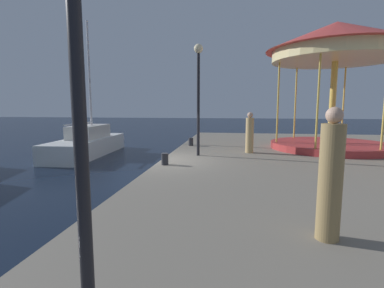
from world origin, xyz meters
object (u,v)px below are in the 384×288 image
Objects in this scene: lamp_post_mid_promenade at (198,81)px; bollard_center at (165,159)px; sailboat_white at (88,144)px; person_near_carousel at (330,179)px; carousel at (336,54)px; bollard_south at (191,142)px; person_by_the_water at (250,134)px; lamp_post_near_edge at (74,3)px.

bollard_center is (-0.90, -2.04, -2.80)m from lamp_post_mid_promenade.
sailboat_white is 3.86× the size of person_near_carousel.
carousel is 15.46× the size of bollard_south.
person_by_the_water is (3.00, 3.05, 0.62)m from bollard_center.
bollard_center is at bearing -134.49° from person_by_the_water.
carousel is 15.46× the size of bollard_center.
lamp_post_mid_promenade is at bearing -75.62° from bollard_south.
sailboat_white is 8.42m from bollard_center.
carousel reaches higher than bollard_south.
bollard_south is 4.91m from bollard_center.
lamp_post_near_edge is 7.68m from bollard_center.
lamp_post_near_edge is 12.37m from bollard_south.
sailboat_white is at bearing 135.63° from bollard_center.
lamp_post_mid_promenade is (-5.92, -2.69, -1.32)m from carousel.
sailboat_white reaches higher than bollard_center.
carousel is 3.54× the size of person_by_the_water.
sailboat_white is 9.49m from person_by_the_water.
lamp_post_mid_promenade reaches higher than lamp_post_near_edge.
person_near_carousel is at bearing -70.27° from bollard_south.
lamp_post_mid_promenade is at bearing 66.34° from bollard_center.
lamp_post_near_edge is (7.06, -13.04, 2.91)m from sailboat_white.
carousel reaches higher than bollard_center.
lamp_post_mid_promenade is 3.58m from bollard_center.
sailboat_white is 1.23× the size of carousel.
lamp_post_mid_promenade is (6.91, -3.84, 3.13)m from sailboat_white.
bollard_south is 0.23× the size of person_by_the_water.
carousel is at bearing 64.10° from lamp_post_near_edge.
bollard_south is (6.18, -0.98, 0.33)m from sailboat_white.
lamp_post_near_edge is 10.10× the size of bollard_south.
carousel is 1.40× the size of lamp_post_mid_promenade.
sailboat_white reaches higher than person_by_the_water.
lamp_post_near_edge is at bearing -89.08° from lamp_post_mid_promenade.
person_by_the_water is (9.01, -2.83, 0.95)m from sailboat_white.
lamp_post_near_edge is at bearing -85.82° from bollard_south.
lamp_post_mid_promenade is 4.07m from bollard_south.
carousel is at bearing 34.78° from bollard_center.
bollard_south is at bearing 88.11° from bollard_center.
sailboat_white is 6.26m from bollard_south.
lamp_post_mid_promenade is (-0.15, 9.20, 0.22)m from lamp_post_near_edge.
sailboat_white reaches higher than lamp_post_mid_promenade.
bollard_south is 0.20× the size of person_near_carousel.
lamp_post_mid_promenade is 11.02× the size of bollard_center.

